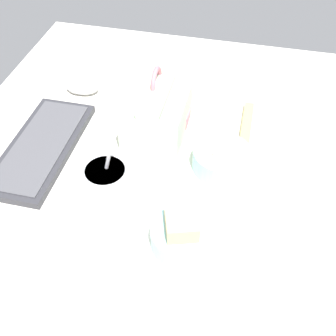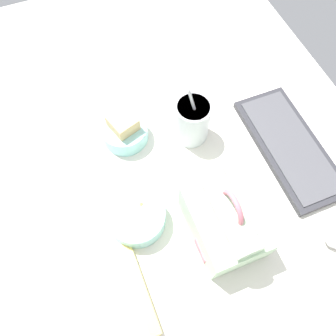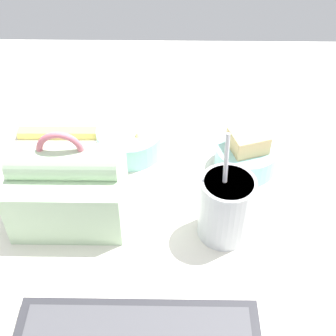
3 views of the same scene
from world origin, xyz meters
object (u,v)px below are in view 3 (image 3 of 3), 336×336
at_px(soup_cup, 226,207).
at_px(bento_bowl_snacks, 130,140).
at_px(bento_bowl_sandwich, 246,155).
at_px(chopstick_case, 65,133).
at_px(lunch_bag, 68,187).

height_order(soup_cup, bento_bowl_snacks, soup_cup).
bearing_deg(bento_bowl_sandwich, soup_cup, 71.79).
height_order(soup_cup, bento_bowl_sandwich, soup_cup).
bearing_deg(bento_bowl_sandwich, bento_bowl_snacks, -11.36).
bearing_deg(bento_bowl_sandwich, chopstick_case, -13.71).
relative_size(soup_cup, chopstick_case, 1.01).
relative_size(bento_bowl_sandwich, bento_bowl_snacks, 0.90).
bearing_deg(chopstick_case, lunch_bag, 103.60).
bearing_deg(bento_bowl_sandwich, lunch_bag, 21.81).
bearing_deg(soup_cup, bento_bowl_sandwich, -108.21).
distance_m(soup_cup, chopstick_case, 0.40).
xyz_separation_m(soup_cup, bento_bowl_snacks, (0.17, -0.20, -0.03)).
bearing_deg(lunch_bag, bento_bowl_snacks, -117.54).
xyz_separation_m(bento_bowl_sandwich, bento_bowl_snacks, (0.22, -0.04, -0.00)).
bearing_deg(soup_cup, bento_bowl_snacks, -50.26).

